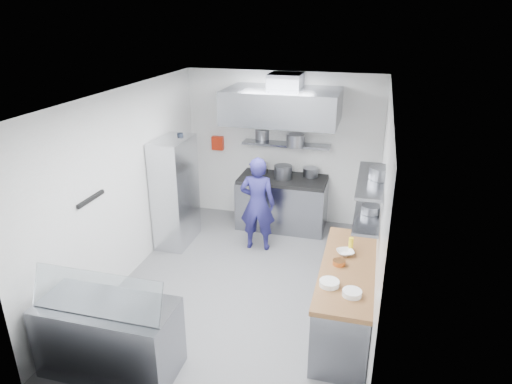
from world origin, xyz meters
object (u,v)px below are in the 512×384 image
(display_case, at_px, (110,337))
(wire_rack, at_px, (175,192))
(chef, at_px, (257,204))
(gas_range, at_px, (282,204))

(display_case, bearing_deg, wire_rack, 100.29)
(chef, distance_m, display_case, 3.30)
(chef, bearing_deg, wire_rack, 0.41)
(wire_rack, bearing_deg, display_case, -79.71)
(gas_range, xyz_separation_m, chef, (-0.23, -0.94, 0.36))
(gas_range, bearing_deg, chef, -103.57)
(gas_range, xyz_separation_m, wire_rack, (-1.63, -1.06, 0.48))
(chef, relative_size, wire_rack, 0.87)
(wire_rack, xyz_separation_m, display_case, (0.55, -3.04, -0.50))
(gas_range, height_order, display_case, gas_range)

